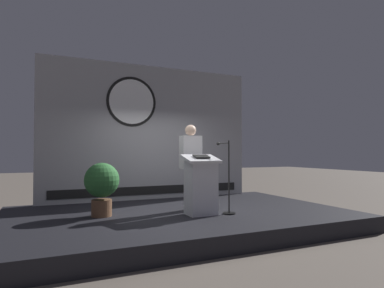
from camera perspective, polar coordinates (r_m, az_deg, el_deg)
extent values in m
plane|color=#6B6056|center=(6.54, -2.30, -14.26)|extent=(40.00, 40.00, 0.00)
cube|color=black|center=(6.51, -2.30, -12.97)|extent=(6.40, 4.00, 0.30)
cube|color=#9E9EA3|center=(8.14, -7.18, 2.05)|extent=(5.24, 0.10, 3.29)
cylinder|color=black|center=(8.03, -10.53, 7.30)|extent=(1.21, 0.02, 1.21)
cylinder|color=white|center=(8.03, -10.52, 7.31)|extent=(1.08, 0.02, 1.08)
cube|color=black|center=(8.12, -7.09, -8.02)|extent=(4.72, 0.02, 0.20)
cube|color=silver|center=(6.05, 1.57, -7.63)|extent=(0.52, 0.40, 1.00)
cube|color=silver|center=(6.02, 1.57, -2.61)|extent=(0.64, 0.50, 0.17)
cube|color=black|center=(6.00, 1.65, -2.18)|extent=(0.28, 0.20, 0.07)
cylinder|color=black|center=(6.50, -0.25, -7.97)|extent=(0.26, 0.26, 0.83)
cube|color=white|center=(6.45, -0.25, -1.44)|extent=(0.40, 0.24, 0.65)
sphere|color=beige|center=(6.47, -0.24, 2.42)|extent=(0.22, 0.22, 0.22)
cylinder|color=black|center=(6.23, 6.51, -11.97)|extent=(0.24, 0.24, 0.02)
cylinder|color=black|center=(6.14, 6.49, -5.78)|extent=(0.03, 0.03, 1.37)
cylinder|color=black|center=(6.31, 5.51, 0.11)|extent=(0.02, 0.41, 0.02)
sphere|color=#262626|center=(6.49, 4.60, 0.06)|extent=(0.07, 0.07, 0.07)
cylinder|color=brown|center=(6.17, -15.56, -10.73)|extent=(0.36, 0.36, 0.30)
sphere|color=#2D6B33|center=(6.11, -15.53, -6.10)|extent=(0.62, 0.62, 0.62)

